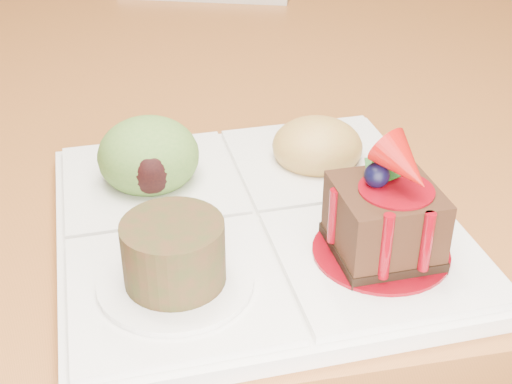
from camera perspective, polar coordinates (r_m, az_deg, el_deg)
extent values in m
plane|color=brown|center=(1.58, -2.92, -10.19)|extent=(6.00, 6.00, 0.00)
cylinder|color=#9C5428|center=(2.15, -18.65, 10.93)|extent=(0.06, 0.06, 0.71)
cylinder|color=#9C5428|center=(2.21, 5.01, 12.99)|extent=(0.06, 0.06, 0.71)
cylinder|color=black|center=(1.58, 12.49, -0.66)|extent=(0.04, 0.04, 0.46)
cube|color=white|center=(0.52, 0.00, -2.72)|extent=(0.29, 0.29, 0.01)
cube|color=white|center=(0.48, 9.90, -5.12)|extent=(0.14, 0.14, 0.01)
cube|color=white|center=(0.45, -6.39, -7.64)|extent=(0.14, 0.14, 0.01)
cube|color=white|center=(0.57, -8.42, 0.91)|extent=(0.14, 0.14, 0.01)
cube|color=white|center=(0.59, 4.86, 2.53)|extent=(0.14, 0.14, 0.01)
cylinder|color=maroon|center=(0.48, 9.95, -4.71)|extent=(0.09, 0.09, 0.00)
cube|color=black|center=(0.48, 9.98, -4.41)|extent=(0.07, 0.07, 0.01)
cube|color=black|center=(0.46, 10.26, -1.91)|extent=(0.07, 0.07, 0.04)
cylinder|color=maroon|center=(0.45, 10.51, 0.35)|extent=(0.05, 0.05, 0.00)
sphere|color=black|center=(0.45, 9.64, 1.35)|extent=(0.02, 0.02, 0.02)
cone|color=#A10E0A|center=(0.44, 11.83, 2.09)|extent=(0.05, 0.05, 0.04)
cube|color=#134110|center=(0.46, 10.40, 1.82)|extent=(0.02, 0.02, 0.01)
cube|color=#134110|center=(0.46, 9.43, 1.86)|extent=(0.01, 0.02, 0.01)
cylinder|color=maroon|center=(0.44, 10.36, -4.33)|extent=(0.01, 0.01, 0.05)
cylinder|color=maroon|center=(0.45, 13.50, -3.90)|extent=(0.01, 0.01, 0.04)
cylinder|color=maroon|center=(0.46, 6.25, -1.92)|extent=(0.01, 0.01, 0.04)
cylinder|color=white|center=(0.45, -6.43, -7.14)|extent=(0.10, 0.10, 0.00)
cylinder|color=#4A2215|center=(0.44, -6.60, -4.81)|extent=(0.06, 0.06, 0.04)
cylinder|color=#4C1E10|center=(0.43, -6.72, -3.23)|extent=(0.05, 0.05, 0.00)
ellipsoid|color=#5B7F34|center=(0.55, -8.59, 2.90)|extent=(0.08, 0.08, 0.06)
ellipsoid|color=black|center=(0.53, -8.40, 1.61)|extent=(0.04, 0.03, 0.03)
ellipsoid|color=#A98D3D|center=(0.58, 4.92, 3.66)|extent=(0.07, 0.07, 0.04)
cube|color=orange|center=(0.59, 6.54, 4.66)|extent=(0.02, 0.02, 0.02)
cube|color=#477B1A|center=(0.60, 5.09, 4.61)|extent=(0.02, 0.02, 0.02)
cube|color=orange|center=(0.59, 3.59, 4.54)|extent=(0.02, 0.02, 0.02)
cube|color=#477B1A|center=(0.58, 3.62, 4.14)|extent=(0.02, 0.02, 0.02)
cube|color=orange|center=(0.57, 4.12, 3.71)|extent=(0.02, 0.02, 0.02)
cube|color=#477B1A|center=(0.56, 5.63, 3.23)|extent=(0.02, 0.02, 0.02)
cube|color=orange|center=(0.58, 6.41, 3.60)|extent=(0.02, 0.02, 0.02)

